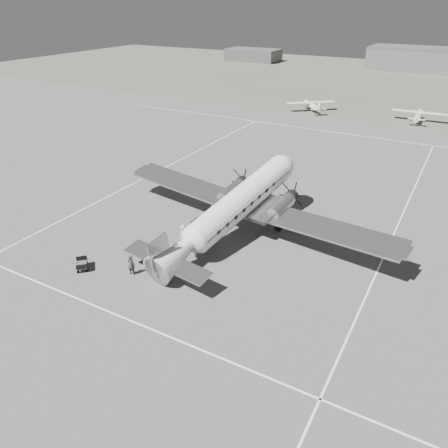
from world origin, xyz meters
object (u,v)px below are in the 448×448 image
at_px(baggage_cart_near, 159,253).
at_px(passenger, 184,235).
at_px(baggage_cart_far, 82,265).
at_px(ramp_agent, 163,248).
at_px(ground_crew, 131,265).
at_px(dc3_airliner, 235,209).
at_px(hangar_main, 442,60).
at_px(light_plane_right, 418,116).
at_px(shed_secondary, 253,55).
at_px(light_plane_left, 311,106).

height_order(baggage_cart_near, passenger, passenger).
distance_m(baggage_cart_far, passenger, 9.15).
bearing_deg(ramp_agent, baggage_cart_near, 175.81).
height_order(ground_crew, passenger, passenger).
xyz_separation_m(dc3_airliner, baggage_cart_far, (-8.38, -11.17, -2.46)).
bearing_deg(ramp_agent, hangar_main, 3.20).
height_order(dc3_airliner, ramp_agent, dc3_airliner).
relative_size(hangar_main, ground_crew, 23.68).
bearing_deg(baggage_cart_far, ramp_agent, 91.70).
relative_size(light_plane_right, ground_crew, 5.32).
bearing_deg(baggage_cart_near, shed_secondary, 119.12).
distance_m(hangar_main, baggage_cart_near, 126.75).
bearing_deg(baggage_cart_near, light_plane_right, 84.81).
relative_size(shed_secondary, baggage_cart_near, 9.81).
relative_size(light_plane_right, passenger, 4.96).
bearing_deg(passenger, hangar_main, 5.79).
height_order(baggage_cart_far, passenger, passenger).
height_order(hangar_main, light_plane_left, hangar_main).
xyz_separation_m(shed_secondary, baggage_cart_far, (45.49, -125.86, -1.57)).
bearing_deg(shed_secondary, ramp_agent, -67.48).
distance_m(baggage_cart_near, passenger, 3.16).
distance_m(hangar_main, ramp_agent, 126.26).
bearing_deg(baggage_cart_near, baggage_cart_far, -128.26).
bearing_deg(ramp_agent, dc3_airliner, -23.61).
xyz_separation_m(shed_secondary, light_plane_right, (62.77, -60.83, -1.02)).
xyz_separation_m(baggage_cart_far, ramp_agent, (4.63, 5.01, 0.36)).
relative_size(dc3_airliner, light_plane_right, 3.21).
bearing_deg(light_plane_left, passenger, -122.93).
bearing_deg(passenger, baggage_cart_far, 156.82).
bearing_deg(dc3_airliner, ramp_agent, -112.75).
relative_size(hangar_main, shed_secondary, 2.33).
height_order(light_plane_left, light_plane_right, light_plane_left).
bearing_deg(light_plane_left, light_plane_right, -34.89).
bearing_deg(ramp_agent, shed_secondary, 30.21).
xyz_separation_m(hangar_main, baggage_cart_far, (-14.51, -130.86, -2.87)).
bearing_deg(hangar_main, light_plane_right, -87.59).
distance_m(baggage_cart_far, ramp_agent, 6.83).
xyz_separation_m(light_plane_left, baggage_cart_far, (2.21, -63.16, -0.58)).
distance_m(dc3_airliner, ramp_agent, 7.51).
xyz_separation_m(dc3_airliner, baggage_cart_near, (-3.85, -6.63, -2.37)).
bearing_deg(baggage_cart_far, dc3_airliner, 97.58).
height_order(baggage_cart_far, ground_crew, ground_crew).
height_order(ground_crew, ramp_agent, ground_crew).
bearing_deg(light_plane_right, light_plane_left, -176.32).
relative_size(hangar_main, passenger, 22.11).
xyz_separation_m(ramp_agent, passenger, (0.39, 2.62, 0.16)).
bearing_deg(ramp_agent, passenger, -0.86).
distance_m(light_plane_right, passenger, 58.69).
xyz_separation_m(light_plane_left, baggage_cart_near, (6.75, -58.62, -0.49)).
bearing_deg(dc3_airliner, hangar_main, 95.62).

